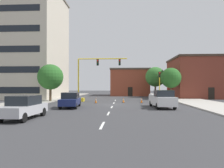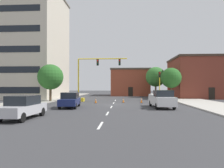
# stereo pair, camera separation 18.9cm
# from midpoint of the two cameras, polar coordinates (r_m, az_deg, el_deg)

# --- Properties ---
(ground_plane) EXTENTS (160.00, 160.00, 0.00)m
(ground_plane) POSITION_cam_midpoint_polar(r_m,az_deg,el_deg) (26.78, 0.09, -5.82)
(ground_plane) COLOR #38383A
(sidewalk_left) EXTENTS (6.00, 56.00, 0.14)m
(sidewalk_left) POSITION_cam_midpoint_polar(r_m,az_deg,el_deg) (37.32, -18.56, -4.19)
(sidewalk_left) COLOR #9E998E
(sidewalk_left) RESTS_ON ground_plane
(sidewalk_right) EXTENTS (6.00, 56.00, 0.14)m
(sidewalk_right) POSITION_cam_midpoint_polar(r_m,az_deg,el_deg) (36.40, 20.60, -4.28)
(sidewalk_right) COLOR #B2ADA3
(sidewalk_right) RESTS_ON ground_plane
(lane_stripe_seg_0) EXTENTS (0.16, 2.40, 0.01)m
(lane_stripe_seg_0) POSITION_cam_midpoint_polar(r_m,az_deg,el_deg) (12.94, -3.18, -11.50)
(lane_stripe_seg_0) COLOR silver
(lane_stripe_seg_0) RESTS_ON ground_plane
(lane_stripe_seg_1) EXTENTS (0.16, 2.40, 0.01)m
(lane_stripe_seg_1) POSITION_cam_midpoint_polar(r_m,az_deg,el_deg) (18.35, -1.30, -8.24)
(lane_stripe_seg_1) COLOR silver
(lane_stripe_seg_1) RESTS_ON ground_plane
(lane_stripe_seg_2) EXTENTS (0.16, 2.40, 0.01)m
(lane_stripe_seg_2) POSITION_cam_midpoint_polar(r_m,az_deg,el_deg) (23.80, -0.29, -6.47)
(lane_stripe_seg_2) COLOR silver
(lane_stripe_seg_2) RESTS_ON ground_plane
(lane_stripe_seg_3) EXTENTS (0.16, 2.40, 0.01)m
(lane_stripe_seg_3) POSITION_cam_midpoint_polar(r_m,az_deg,el_deg) (29.26, 0.34, -5.36)
(lane_stripe_seg_3) COLOR silver
(lane_stripe_seg_3) RESTS_ON ground_plane
(lane_stripe_seg_4) EXTENTS (0.16, 2.40, 0.01)m
(lane_stripe_seg_4) POSITION_cam_midpoint_polar(r_m,az_deg,el_deg) (34.74, 0.77, -4.60)
(lane_stripe_seg_4) COLOR silver
(lane_stripe_seg_4) RESTS_ON ground_plane
(building_tall_left) EXTENTS (13.55, 14.38, 21.21)m
(building_tall_left) POSITION_cam_midpoint_polar(r_m,az_deg,el_deg) (45.44, -22.65, 9.84)
(building_tall_left) COLOR beige
(building_tall_left) RESTS_ON ground_plane
(building_brick_center) EXTENTS (9.74, 10.08, 6.77)m
(building_brick_center) POSITION_cam_midpoint_polar(r_m,az_deg,el_deg) (53.11, 4.83, 0.47)
(building_brick_center) COLOR brown
(building_brick_center) RESTS_ON ground_plane
(building_row_right) EXTENTS (11.50, 11.15, 8.26)m
(building_row_right) POSITION_cam_midpoint_polar(r_m,az_deg,el_deg) (45.83, 23.34, 1.60)
(building_row_right) COLOR brown
(building_row_right) RESTS_ON ground_plane
(traffic_signal_gantry) EXTENTS (8.60, 1.20, 6.83)m
(traffic_signal_gantry) POSITION_cam_midpoint_polar(r_m,az_deg,el_deg) (32.39, -7.73, -0.97)
(traffic_signal_gantry) COLOR yellow
(traffic_signal_gantry) RESTS_ON ground_plane
(traffic_light_pole_right) EXTENTS (0.32, 0.47, 4.80)m
(traffic_light_pole_right) POSITION_cam_midpoint_polar(r_m,az_deg,el_deg) (34.17, 13.05, 1.26)
(traffic_light_pole_right) COLOR yellow
(traffic_light_pole_right) RESTS_ON ground_plane
(tree_right_far) EXTENTS (4.33, 4.33, 6.62)m
(tree_right_far) POSITION_cam_midpoint_polar(r_m,az_deg,el_deg) (45.41, 11.95, 1.96)
(tree_right_far) COLOR brown
(tree_right_far) RESTS_ON ground_plane
(tree_left_near) EXTENTS (3.93, 3.93, 5.81)m
(tree_left_near) POSITION_cam_midpoint_polar(r_m,az_deg,el_deg) (32.76, -17.07, 1.89)
(tree_left_near) COLOR brown
(tree_left_near) RESTS_ON ground_plane
(tree_right_mid) EXTENTS (3.68, 3.68, 5.77)m
(tree_right_mid) POSITION_cam_midpoint_polar(r_m,az_deg,el_deg) (38.40, 16.06, 1.64)
(tree_right_mid) COLOR #4C3823
(tree_right_mid) RESTS_ON ground_plane
(pickup_truck_white) EXTENTS (2.27, 5.50, 1.99)m
(pickup_truck_white) POSITION_cam_midpoint_polar(r_m,az_deg,el_deg) (23.63, 13.63, -4.14)
(pickup_truck_white) COLOR white
(pickup_truck_white) RESTS_ON ground_plane
(sedan_silver_near_left) EXTENTS (2.02, 4.57, 1.74)m
(sedan_silver_near_left) POSITION_cam_midpoint_polar(r_m,az_deg,el_deg) (16.71, -23.79, -5.91)
(sedan_silver_near_left) COLOR #B7B7BC
(sedan_silver_near_left) RESTS_ON ground_plane
(sedan_navy_mid_left) EXTENTS (2.25, 4.65, 1.74)m
(sedan_navy_mid_left) POSITION_cam_midpoint_polar(r_m,az_deg,el_deg) (23.52, -11.82, -4.37)
(sedan_navy_mid_left) COLOR navy
(sedan_navy_mid_left) RESTS_ON ground_plane
(traffic_cone_roadside_a) EXTENTS (0.36, 0.36, 0.75)m
(traffic_cone_roadside_a) POSITION_cam_midpoint_polar(r_m,az_deg,el_deg) (29.67, 8.11, -4.58)
(traffic_cone_roadside_a) COLOR black
(traffic_cone_roadside_a) RESTS_ON ground_plane
(traffic_cone_roadside_b) EXTENTS (0.36, 0.36, 0.71)m
(traffic_cone_roadside_b) POSITION_cam_midpoint_polar(r_m,az_deg,el_deg) (29.20, -4.75, -4.69)
(traffic_cone_roadside_b) COLOR black
(traffic_cone_roadside_b) RESTS_ON ground_plane
(traffic_cone_roadside_c) EXTENTS (0.36, 0.36, 0.67)m
(traffic_cone_roadside_c) POSITION_cam_midpoint_polar(r_m,az_deg,el_deg) (29.95, 3.05, -4.63)
(traffic_cone_roadside_c) COLOR black
(traffic_cone_roadside_c) RESTS_ON ground_plane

